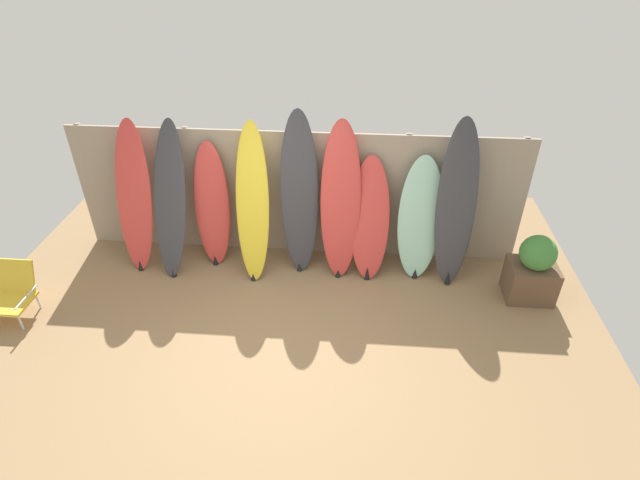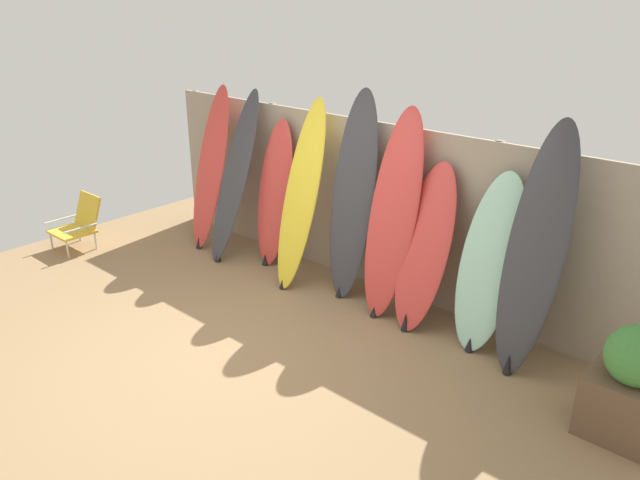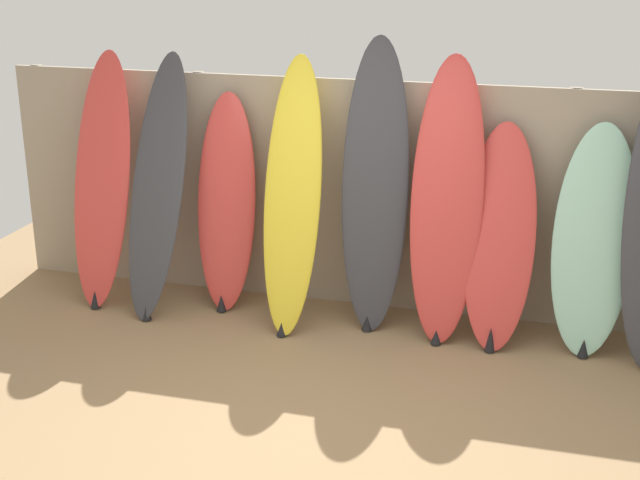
{
  "view_description": "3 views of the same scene",
  "coord_description": "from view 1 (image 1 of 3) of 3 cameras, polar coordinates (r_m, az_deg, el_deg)",
  "views": [
    {
      "loc": [
        0.8,
        -3.95,
        4.16
      ],
      "look_at": [
        0.43,
        0.63,
        1.08
      ],
      "focal_mm": 28.0,
      "sensor_mm": 36.0,
      "label": 1
    },
    {
      "loc": [
        3.87,
        -3.07,
        3.06
      ],
      "look_at": [
        0.46,
        0.74,
        0.98
      ],
      "focal_mm": 35.0,
      "sensor_mm": 36.0,
      "label": 2
    },
    {
      "loc": [
        1.35,
        -4.51,
        2.84
      ],
      "look_at": [
        -0.08,
        0.71,
        0.97
      ],
      "focal_mm": 50.0,
      "sensor_mm": 36.0,
      "label": 3
    }
  ],
  "objects": [
    {
      "name": "surfboard_charcoal_8",
      "position": [
        6.48,
        15.3,
        3.83
      ],
      "size": [
        0.51,
        0.62,
        2.13
      ],
      "color": "#38383D",
      "rests_on": "ground"
    },
    {
      "name": "surfboard_charcoal_4",
      "position": [
        6.46,
        -2.37,
        5.12
      ],
      "size": [
        0.54,
        0.53,
        2.15
      ],
      "color": "#38383D",
      "rests_on": "ground"
    },
    {
      "name": "surfboard_yellow_3",
      "position": [
        6.46,
        -7.72,
        4.1
      ],
      "size": [
        0.47,
        0.76,
        2.01
      ],
      "color": "yellow",
      "rests_on": "ground"
    },
    {
      "name": "surfboard_red_0",
      "position": [
        7.01,
        -20.48,
        4.5
      ],
      "size": [
        0.47,
        0.63,
        1.98
      ],
      "color": "#D13D38",
      "rests_on": "ground"
    },
    {
      "name": "surfboard_red_5",
      "position": [
        6.42,
        2.37,
        4.37
      ],
      "size": [
        0.55,
        0.63,
        2.04
      ],
      "color": "#D13D38",
      "rests_on": "ground"
    },
    {
      "name": "beach_chair",
      "position": [
        7.06,
        -31.7,
        -4.97
      ],
      "size": [
        0.5,
        0.55,
        0.65
      ],
      "rotation": [
        0.0,
        0.0,
        0.1
      ],
      "color": "silver",
      "rests_on": "ground"
    },
    {
      "name": "surfboard_seafoam_7",
      "position": [
        6.59,
        11.31,
        2.35
      ],
      "size": [
        0.58,
        0.53,
        1.61
      ],
      "color": "#9ED6BC",
      "rests_on": "ground"
    },
    {
      "name": "ground",
      "position": [
        5.8,
        -4.82,
        -12.29
      ],
      "size": [
        7.68,
        7.68,
        0.0
      ],
      "primitive_type": "plane",
      "color": "#8E704C"
    },
    {
      "name": "surfboard_red_2",
      "position": [
        6.84,
        -12.23,
        3.84
      ],
      "size": [
        0.51,
        0.49,
        1.69
      ],
      "color": "#D13D38",
      "rests_on": "ground"
    },
    {
      "name": "surfboard_charcoal_1",
      "position": [
        6.79,
        -16.77,
        4.26
      ],
      "size": [
        0.48,
        0.81,
        1.98
      ],
      "color": "#38383D",
      "rests_on": "ground"
    },
    {
      "name": "fence_back",
      "position": [
        6.84,
        -2.65,
        5.26
      ],
      "size": [
        6.08,
        0.11,
        1.8
      ],
      "color": "gray",
      "rests_on": "ground"
    },
    {
      "name": "surfboard_red_6",
      "position": [
        6.52,
        5.73,
        2.29
      ],
      "size": [
        0.53,
        0.64,
        1.57
      ],
      "color": "#D13D38",
      "rests_on": "ground"
    },
    {
      "name": "planter_box",
      "position": [
        6.74,
        23.17,
        -3.19
      ],
      "size": [
        0.58,
        0.47,
        0.89
      ],
      "color": "brown",
      "rests_on": "ground"
    }
  ]
}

